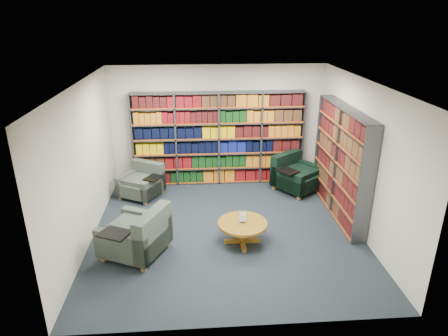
{
  "coord_description": "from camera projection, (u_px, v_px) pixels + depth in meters",
  "views": [
    {
      "loc": [
        -0.53,
        -6.65,
        3.93
      ],
      "look_at": [
        0.0,
        0.6,
        1.05
      ],
      "focal_mm": 32.0,
      "sensor_mm": 36.0,
      "label": 1
    }
  ],
  "objects": [
    {
      "name": "bookshelf_right",
      "position": [
        341.0,
        163.0,
        7.96
      ],
      "size": [
        0.28,
        2.5,
        2.2
      ],
      "color": "#47494F",
      "rests_on": "ground"
    },
    {
      "name": "chair_teal_left",
      "position": [
        143.0,
        183.0,
        9.01
      ],
      "size": [
        1.09,
        1.09,
        0.73
      ],
      "color": "#0F313B",
      "rests_on": "ground"
    },
    {
      "name": "room_shell",
      "position": [
        226.0,
        162.0,
        7.13
      ],
      "size": [
        5.02,
        5.02,
        2.82
      ],
      "color": "black",
      "rests_on": "ground"
    },
    {
      "name": "coffee_table",
      "position": [
        242.0,
        227.0,
        7.12
      ],
      "size": [
        0.89,
        0.89,
        0.62
      ],
      "color": "olive",
      "rests_on": "ground"
    },
    {
      "name": "chair_green_right",
      "position": [
        294.0,
        176.0,
        9.31
      ],
      "size": [
        1.27,
        1.27,
        0.83
      ],
      "color": "black",
      "rests_on": "ground"
    },
    {
      "name": "bookshelf_back",
      "position": [
        219.0,
        139.0,
        9.41
      ],
      "size": [
        4.0,
        0.28,
        2.2
      ],
      "color": "#47494F",
      "rests_on": "ground"
    },
    {
      "name": "chair_teal_front",
      "position": [
        139.0,
        237.0,
        6.76
      ],
      "size": [
        1.27,
        1.29,
        0.87
      ],
      "color": "#0F313B",
      "rests_on": "ground"
    }
  ]
}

